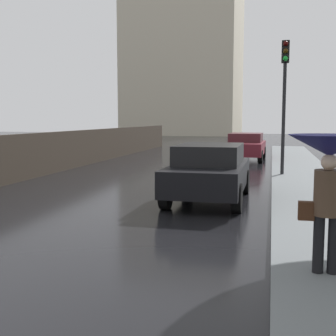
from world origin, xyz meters
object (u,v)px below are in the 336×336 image
Objects in this scene: car_black_mid_road at (209,171)px; car_maroon_far_ahead at (246,146)px; pedestrian_with_umbrella_near at (329,163)px; traffic_light at (285,83)px.

car_black_mid_road is 11.46m from car_maroon_far_ahead.
traffic_light reaches higher than pedestrian_with_umbrella_near.
traffic_light is (-0.32, 10.31, 1.77)m from pedestrian_with_umbrella_near.
pedestrian_with_umbrella_near is at bearing -66.94° from car_black_mid_road.
pedestrian_with_umbrella_near reaches higher than car_maroon_far_ahead.
traffic_light reaches higher than car_black_mid_road.
car_maroon_far_ahead is 2.26× the size of pedestrian_with_umbrella_near.
pedestrian_with_umbrella_near is 10.46m from traffic_light.
car_maroon_far_ahead is (0.26, 11.46, -0.04)m from car_black_mid_road.
traffic_light is (1.93, 4.90, 2.57)m from car_black_mid_road.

